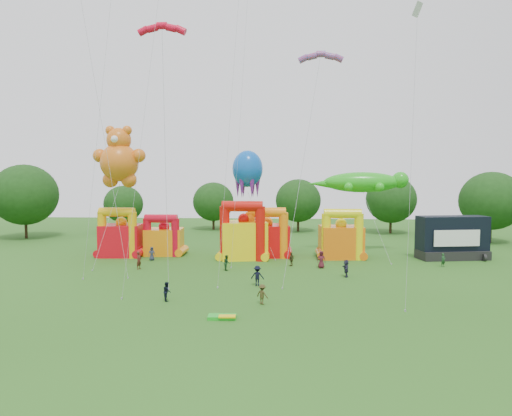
# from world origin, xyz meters

# --- Properties ---
(ground) EXTENTS (160.00, 160.00, 0.00)m
(ground) POSITION_xyz_m (0.00, 0.00, 0.00)
(ground) COLOR #275818
(ground) RESTS_ON ground
(tree_ring) EXTENTS (121.49, 123.57, 12.07)m
(tree_ring) POSITION_xyz_m (-1.16, 0.60, 6.26)
(tree_ring) COLOR #352314
(tree_ring) RESTS_ON ground
(bouncy_castle_0) EXTENTS (5.18, 4.26, 6.27)m
(bouncy_castle_0) POSITION_xyz_m (-15.25, 27.07, 2.39)
(bouncy_castle_0) COLOR red
(bouncy_castle_0) RESTS_ON ground
(bouncy_castle_1) EXTENTS (4.88, 4.03, 5.34)m
(bouncy_castle_1) POSITION_xyz_m (-10.10, 28.40, 2.05)
(bouncy_castle_1) COLOR orange
(bouncy_castle_1) RESTS_ON ground
(bouncy_castle_2) EXTENTS (6.19, 5.32, 7.18)m
(bouncy_castle_2) POSITION_xyz_m (0.40, 26.33, 2.71)
(bouncy_castle_2) COLOR yellow
(bouncy_castle_2) RESTS_ON ground
(bouncy_castle_3) EXTENTS (5.74, 4.83, 6.30)m
(bouncy_castle_3) POSITION_xyz_m (3.25, 28.21, 2.39)
(bouncy_castle_3) COLOR red
(bouncy_castle_3) RESTS_ON ground
(bouncy_castle_4) EXTENTS (5.39, 4.48, 6.21)m
(bouncy_castle_4) POSITION_xyz_m (12.44, 27.59, 2.36)
(bouncy_castle_4) COLOR orange
(bouncy_castle_4) RESTS_ON ground
(stage_trailer) EXTENTS (8.72, 4.48, 5.31)m
(stage_trailer) POSITION_xyz_m (25.96, 27.96, 2.56)
(stage_trailer) COLOR black
(stage_trailer) RESTS_ON ground
(teddy_bear_kite) EXTENTS (6.39, 9.00, 16.24)m
(teddy_bear_kite) POSITION_xyz_m (-14.45, 23.68, 9.93)
(teddy_bear_kite) COLOR orange
(teddy_bear_kite) RESTS_ON ground
(gecko_kite) EXTENTS (13.22, 11.02, 10.82)m
(gecko_kite) POSITION_xyz_m (16.28, 29.80, 6.24)
(gecko_kite) COLOR green
(gecko_kite) RESTS_ON ground
(octopus_kite) EXTENTS (5.92, 7.49, 13.60)m
(octopus_kite) POSITION_xyz_m (1.82, 29.08, 6.27)
(octopus_kite) COLOR blue
(octopus_kite) RESTS_ON ground
(parafoil_kites) EXTENTS (30.10, 12.60, 31.69)m
(parafoil_kites) POSITION_xyz_m (-2.40, 16.64, 13.38)
(parafoil_kites) COLOR red
(parafoil_kites) RESTS_ON ground
(diamond_kites) EXTENTS (31.43, 21.91, 42.21)m
(diamond_kites) POSITION_xyz_m (-1.57, 15.66, 16.99)
(diamond_kites) COLOR red
(diamond_kites) RESTS_ON ground
(folded_kite_bundle) EXTENTS (2.05, 1.19, 0.31)m
(folded_kite_bundle) POSITION_xyz_m (1.14, 2.67, 0.14)
(folded_kite_bundle) COLOR green
(folded_kite_bundle) RESTS_ON ground
(spectator_0) EXTENTS (0.94, 0.79, 1.65)m
(spectator_0) POSITION_xyz_m (-10.50, 24.45, 0.82)
(spectator_0) COLOR #272E42
(spectator_0) RESTS_ON ground
(spectator_1) EXTENTS (0.67, 0.83, 1.96)m
(spectator_1) POSITION_xyz_m (-10.36, 19.24, 0.98)
(spectator_1) COLOR #4F1E16
(spectator_1) RESTS_ON ground
(spectator_2) EXTENTS (0.83, 0.95, 1.66)m
(spectator_2) POSITION_xyz_m (-0.74, 19.31, 0.83)
(spectator_2) COLOR #183D1C
(spectator_2) RESTS_ON ground
(spectator_3) EXTENTS (1.26, 0.78, 1.88)m
(spectator_3) POSITION_xyz_m (2.99, 12.56, 0.94)
(spectator_3) COLOR black
(spectator_3) RESTS_ON ground
(spectator_4) EXTENTS (0.83, 0.97, 1.56)m
(spectator_4) POSITION_xyz_m (6.24, 22.09, 0.78)
(spectator_4) COLOR #3B3117
(spectator_4) RESTS_ON ground
(spectator_5) EXTENTS (0.63, 1.65, 1.74)m
(spectator_5) POSITION_xyz_m (11.67, 16.87, 0.87)
(spectator_5) COLOR #25233A
(spectator_5) RESTS_ON ground
(spectator_6) EXTENTS (0.96, 0.65, 1.91)m
(spectator_6) POSITION_xyz_m (9.52, 21.14, 0.95)
(spectator_6) COLOR #4D1620
(spectator_6) RESTS_ON ground
(spectator_7) EXTENTS (0.67, 0.59, 1.53)m
(spectator_7) POSITION_xyz_m (23.21, 22.80, 0.77)
(spectator_7) COLOR #1A421F
(spectator_7) RESTS_ON ground
(spectator_8) EXTENTS (0.83, 0.93, 1.56)m
(spectator_8) POSITION_xyz_m (-4.04, 7.02, 0.78)
(spectator_8) COLOR black
(spectator_8) RESTS_ON ground
(spectator_9) EXTENTS (1.20, 1.06, 1.61)m
(spectator_9) POSITION_xyz_m (3.76, 6.49, 0.81)
(spectator_9) COLOR #3C3618
(spectator_9) RESTS_ON ground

